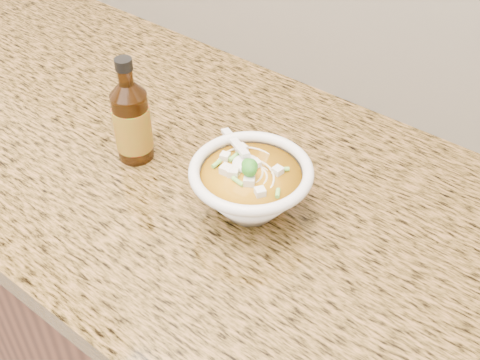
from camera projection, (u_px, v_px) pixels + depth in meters
The scene contains 4 objects.
cabinet at pixel (160, 297), 1.36m from camera, with size 4.00×0.65×0.86m, color black.
counter_slab at pixel (138, 138), 1.06m from camera, with size 4.00×0.68×0.04m, color brown.
soup_bowl at pixel (251, 188), 0.87m from camera, with size 0.19×0.18×0.10m.
hot_sauce_bottle at pixel (132, 122), 0.95m from camera, with size 0.06×0.06×0.18m.
Camera 1 is at (0.67, 1.12, 1.52)m, focal length 45.00 mm.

